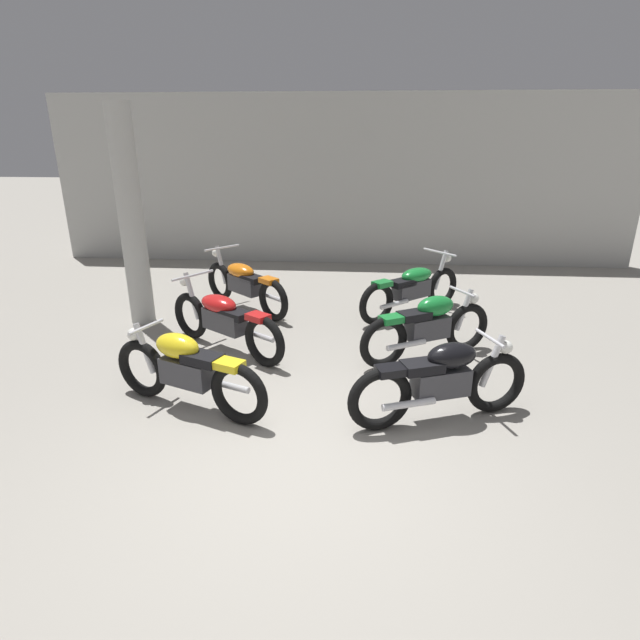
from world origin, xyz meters
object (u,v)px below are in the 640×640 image
(motorcycle_right_row_1, at_px, (428,326))
(motorcycle_right_row_2, at_px, (412,288))
(motorcycle_left_row_2, at_px, (244,283))
(motorcycle_left_row_0, at_px, (186,370))
(motorcycle_left_row_1, at_px, (224,319))
(motorcycle_right_row_0, at_px, (442,380))
(support_pillar, at_px, (131,219))

(motorcycle_right_row_1, xyz_separation_m, motorcycle_right_row_2, (-0.05, 1.73, -0.01))
(motorcycle_right_row_2, bearing_deg, motorcycle_left_row_2, 179.01)
(motorcycle_left_row_2, relative_size, motorcycle_right_row_2, 0.99)
(motorcycle_left_row_0, height_order, motorcycle_left_row_1, motorcycle_left_row_1)
(motorcycle_left_row_2, bearing_deg, motorcycle_right_row_1, -32.34)
(motorcycle_left_row_0, distance_m, motorcycle_left_row_2, 3.29)
(motorcycle_left_row_0, height_order, motorcycle_left_row_2, motorcycle_left_row_2)
(motorcycle_left_row_0, bearing_deg, motorcycle_right_row_0, -0.38)
(support_pillar, xyz_separation_m, motorcycle_right_row_1, (4.27, -1.07, -1.14))
(support_pillar, bearing_deg, motorcycle_left_row_0, -58.31)
(motorcycle_left_row_2, height_order, motorcycle_right_row_0, motorcycle_left_row_2)
(motorcycle_right_row_0, bearing_deg, support_pillar, 148.40)
(support_pillar, relative_size, motorcycle_right_row_2, 1.87)
(motorcycle_left_row_1, bearing_deg, motorcycle_right_row_1, -0.96)
(motorcycle_left_row_1, height_order, motorcycle_right_row_1, motorcycle_left_row_1)
(motorcycle_left_row_0, bearing_deg, motorcycle_right_row_1, 29.52)
(motorcycle_left_row_2, bearing_deg, motorcycle_right_row_2, -0.99)
(support_pillar, distance_m, motorcycle_left_row_2, 1.99)
(motorcycle_left_row_1, relative_size, motorcycle_left_row_2, 1.09)
(motorcycle_left_row_2, relative_size, motorcycle_right_row_1, 0.96)
(support_pillar, bearing_deg, motorcycle_left_row_2, 25.72)
(motorcycle_right_row_0, distance_m, motorcycle_right_row_2, 3.26)
(motorcycle_left_row_2, distance_m, motorcycle_right_row_1, 3.32)
(motorcycle_left_row_0, distance_m, motorcycle_right_row_0, 2.63)
(motorcycle_right_row_1, height_order, motorcycle_right_row_2, motorcycle_right_row_2)
(motorcycle_left_row_0, bearing_deg, motorcycle_left_row_2, 92.19)
(support_pillar, xyz_separation_m, motorcycle_left_row_1, (1.58, -1.02, -1.15))
(motorcycle_left_row_2, relative_size, motorcycle_right_row_0, 0.90)
(support_pillar, xyz_separation_m, motorcycle_left_row_0, (1.59, -2.58, -1.14))
(motorcycle_left_row_0, relative_size, motorcycle_left_row_1, 1.01)
(motorcycle_left_row_1, height_order, motorcycle_left_row_2, same)
(motorcycle_left_row_0, xyz_separation_m, motorcycle_right_row_1, (2.68, 1.52, 0.00))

